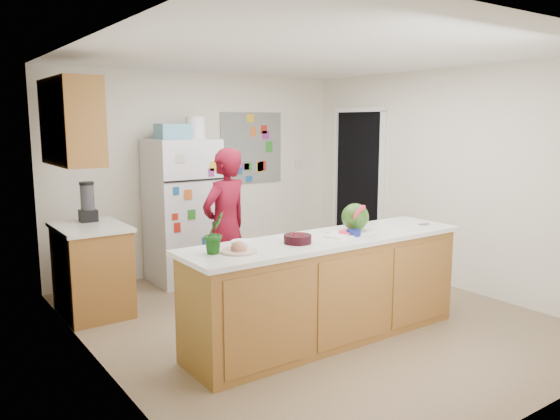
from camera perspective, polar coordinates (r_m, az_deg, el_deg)
floor at (r=5.47m, az=3.10°, el=-11.25°), size 4.00×4.50×0.02m
wall_back at (r=7.07m, az=-8.23°, el=3.83°), size 4.00×0.02×2.50m
wall_left at (r=4.24m, az=-18.63°, el=-0.14°), size 0.02×4.50×2.50m
wall_right at (r=6.60m, az=17.08°, el=3.14°), size 0.02×4.50×2.50m
ceiling at (r=5.16m, az=3.35°, el=15.96°), size 4.00×4.50×0.02m
doorway at (r=7.58m, az=8.21°, el=2.44°), size 0.03×0.85×2.04m
peninsula_base at (r=4.84m, az=4.96°, el=-8.41°), size 2.60×0.62×0.88m
peninsula_top at (r=4.72m, az=5.04°, el=-3.08°), size 2.68×0.70×0.04m
side_counter_base at (r=5.77m, az=-19.02°, el=-6.10°), size 0.60×0.80×0.86m
side_counter_top at (r=5.67m, az=-19.26°, el=-1.70°), size 0.64×0.84×0.04m
upper_cabinets at (r=5.49m, az=-21.00°, el=8.59°), size 0.35×1.00×0.80m
refrigerator at (r=6.59m, az=-10.13°, el=-0.12°), size 0.75×0.70×1.70m
fridge_top_bin at (r=6.46m, az=-11.18°, el=8.05°), size 0.35×0.28×0.18m
photo_collage at (r=7.40m, az=-2.99°, el=6.48°), size 0.95×0.01×0.95m
person at (r=5.70m, az=-5.71°, el=-1.78°), size 0.68×0.54×1.64m
blender_appliance at (r=5.84m, az=-19.46°, el=0.70°), size 0.14×0.14×0.38m
cutting_board at (r=4.93m, az=7.47°, el=-2.29°), size 0.41×0.33×0.01m
watermelon at (r=4.96m, az=7.86°, el=-0.72°), size 0.24×0.24×0.24m
watermelon_slice at (r=4.83m, az=7.05°, el=-2.33°), size 0.16×0.16×0.02m
cherry_bowl at (r=4.47m, az=1.85°, el=-3.04°), size 0.23×0.23×0.07m
white_bowl at (r=4.30m, az=-4.01°, el=-3.60°), size 0.17×0.17×0.06m
cobalt_bowl at (r=4.80m, az=7.71°, el=-2.37°), size 0.16×0.16×0.05m
plate at (r=4.17m, az=-4.33°, el=-4.32°), size 0.28×0.28×0.02m
paper_towel at (r=4.73m, az=5.91°, el=-2.71°), size 0.22×0.21×0.02m
keys at (r=5.44m, az=14.81°, el=-1.44°), size 0.10×0.06×0.01m
potted_plant at (r=4.13m, az=-6.86°, el=-2.37°), size 0.21×0.18×0.32m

